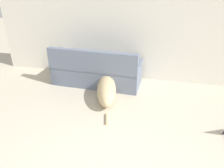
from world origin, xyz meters
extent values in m
cube|color=silver|center=(0.00, 3.45, 1.31)|extent=(7.24, 0.06, 2.62)
cube|color=slate|center=(-1.04, 2.96, 0.21)|extent=(1.99, 0.85, 0.42)
cube|color=slate|center=(-1.05, 2.63, 0.65)|extent=(1.97, 0.21, 0.46)
cube|color=slate|center=(-0.16, 2.93, 0.28)|extent=(0.23, 0.79, 0.56)
cube|color=slate|center=(-1.92, 2.99, 0.28)|extent=(0.23, 0.79, 0.56)
ellipsoid|color=tan|center=(-0.65, 2.30, 0.20)|extent=(0.67, 1.26, 0.40)
sphere|color=brown|center=(-0.82, 2.95, 0.12)|extent=(0.30, 0.30, 0.25)
cylinder|color=tan|center=(-0.46, 1.57, 0.02)|extent=(0.12, 0.30, 0.05)
camera|label=1|loc=(0.33, -1.45, 2.26)|focal=35.00mm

